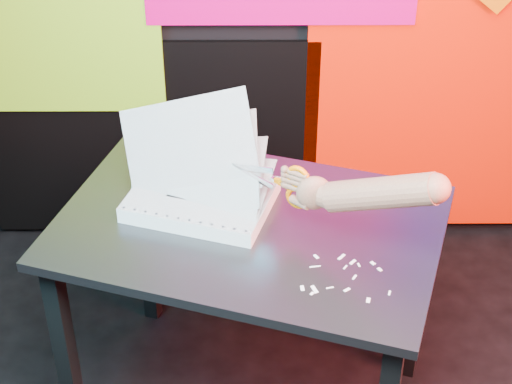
{
  "coord_description": "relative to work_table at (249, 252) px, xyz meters",
  "views": [
    {
      "loc": [
        -0.35,
        -1.36,
        2.21
      ],
      "look_at": [
        -0.34,
        0.53,
        0.87
      ],
      "focal_mm": 60.0,
      "sensor_mm": 36.0,
      "label": 1
    }
  ],
  "objects": [
    {
      "name": "room",
      "position": [
        0.36,
        -0.55,
        0.71
      ],
      "size": [
        3.01,
        3.01,
        2.71
      ],
      "color": "black",
      "rests_on": "ground"
    },
    {
      "name": "backdrop",
      "position": [
        0.42,
        0.91,
        0.31
      ],
      "size": [
        2.88,
        0.05,
        2.08
      ],
      "color": "red",
      "rests_on": "ground"
    },
    {
      "name": "work_table",
      "position": [
        0.0,
        0.0,
        0.0
      ],
      "size": [
        1.23,
        1.0,
        0.75
      ],
      "rotation": [
        0.0,
        0.0,
        -0.31
      ],
      "color": "black",
      "rests_on": "ground"
    },
    {
      "name": "printout_stack",
      "position": [
        -0.14,
        0.08,
        0.14
      ],
      "size": [
        0.47,
        0.4,
        0.37
      ],
      "rotation": [
        0.0,
        0.0,
        -0.31
      ],
      "color": "silver",
      "rests_on": "work_table"
    },
    {
      "name": "scissors",
      "position": [
        0.12,
        -0.03,
        0.25
      ],
      "size": [
        0.21,
        0.13,
        0.14
      ],
      "rotation": [
        0.0,
        0.0,
        -0.54
      ],
      "color": "silver",
      "rests_on": "printout_stack"
    },
    {
      "name": "hand_forearm",
      "position": [
        0.31,
        -0.14,
        0.31
      ],
      "size": [
        0.4,
        0.27,
        0.22
      ],
      "rotation": [
        0.0,
        0.0,
        -0.54
      ],
      "color": "#9A6040",
      "rests_on": "work_table"
    },
    {
      "name": "paper_clippings",
      "position": [
        0.24,
        -0.23,
        0.11
      ],
      "size": [
        0.23,
        0.19,
        0.0
      ],
      "color": "white",
      "rests_on": "work_table"
    }
  ]
}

